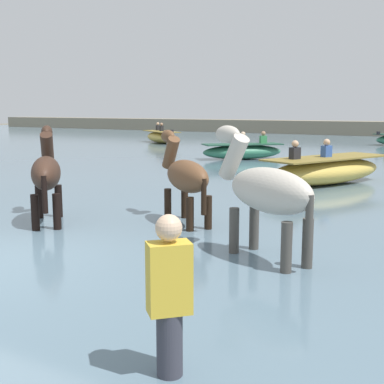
% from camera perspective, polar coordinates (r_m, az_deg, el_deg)
% --- Properties ---
extents(water_surface, '(90.00, 90.00, 0.38)m').
position_cam_1_polar(water_surface, '(15.53, 8.00, 1.07)').
color(water_surface, slate).
rests_on(water_surface, ground).
extents(horse_lead_bay, '(1.68, 1.32, 1.99)m').
position_cam_1_polar(horse_lead_bay, '(8.95, -0.75, 1.52)').
color(horse_lead_bay, brown).
rests_on(horse_lead_bay, ground).
extents(horse_trailing_pinto, '(1.91, 1.21, 2.14)m').
position_cam_1_polar(horse_trailing_pinto, '(6.88, 8.20, -0.18)').
color(horse_trailing_pinto, beige).
rests_on(horse_trailing_pinto, ground).
extents(horse_flank_dark_bay, '(1.54, 1.61, 2.07)m').
position_cam_1_polar(horse_flank_dark_bay, '(9.37, -15.87, 1.80)').
color(horse_flank_dark_bay, '#382319').
rests_on(horse_flank_dark_bay, ground).
extents(boat_distant_west, '(2.77, 4.18, 1.20)m').
position_cam_1_polar(boat_distant_west, '(14.17, 14.73, 2.34)').
color(boat_distant_west, gold).
rests_on(boat_distant_west, water_surface).
extents(boat_far_inshore, '(3.55, 3.02, 1.16)m').
position_cam_1_polar(boat_far_inshore, '(30.16, -3.44, 6.14)').
color(boat_far_inshore, gold).
rests_on(boat_far_inshore, water_surface).
extents(boat_distant_east, '(3.05, 3.01, 1.09)m').
position_cam_1_polar(boat_distant_east, '(20.51, 5.64, 4.53)').
color(boat_distant_east, '#337556').
rests_on(boat_distant_east, water_surface).
extents(person_spectator_far, '(0.37, 0.37, 1.63)m').
position_cam_1_polar(person_spectator_far, '(3.95, -2.53, -13.38)').
color(person_spectator_far, '#383842').
rests_on(person_spectator_far, ground).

